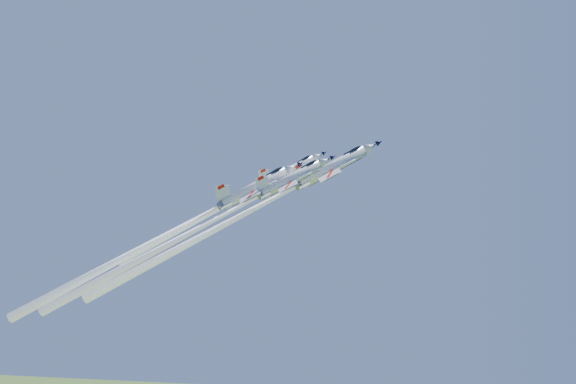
% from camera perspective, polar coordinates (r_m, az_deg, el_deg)
% --- Properties ---
extents(jet_lead, '(43.64, 18.19, 38.07)m').
position_cam_1_polar(jet_lead, '(113.80, -4.31, -2.17)').
color(jet_lead, silver).
extents(jet_left, '(32.70, 13.19, 28.16)m').
position_cam_1_polar(jet_left, '(120.56, -5.40, -1.09)').
color(jet_left, silver).
extents(jet_right, '(40.58, 17.53, 36.49)m').
position_cam_1_polar(jet_right, '(108.80, -8.32, -3.40)').
color(jet_right, silver).
extents(jet_slot, '(41.85, 17.49, 36.55)m').
position_cam_1_polar(jet_slot, '(112.17, -11.05, -3.92)').
color(jet_slot, silver).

